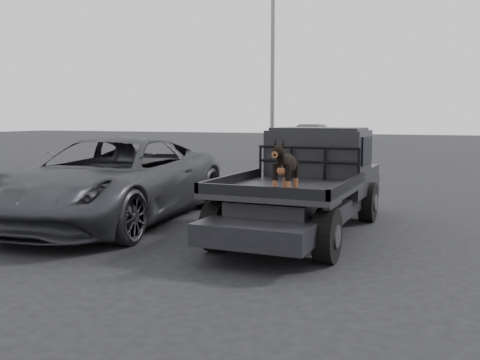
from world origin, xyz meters
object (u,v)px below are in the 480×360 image
at_px(flatbed_ute, 304,207).
at_px(dog, 286,169).
at_px(distant_car_a, 309,135).
at_px(parked_suv, 112,180).

relative_size(flatbed_ute, dog, 7.30).
bearing_deg(distant_car_a, flatbed_ute, -69.53).
bearing_deg(parked_suv, distant_car_a, 91.24).
distance_m(flatbed_ute, dog, 2.03).
distance_m(parked_suv, distant_car_a, 28.36).
bearing_deg(dog, distant_car_a, 105.31).
height_order(flatbed_ute, dog, dog).
distance_m(flatbed_ute, parked_suv, 3.69).
xyz_separation_m(dog, distant_car_a, (-8.07, 29.47, -0.52)).
bearing_deg(flatbed_ute, dog, -81.52).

